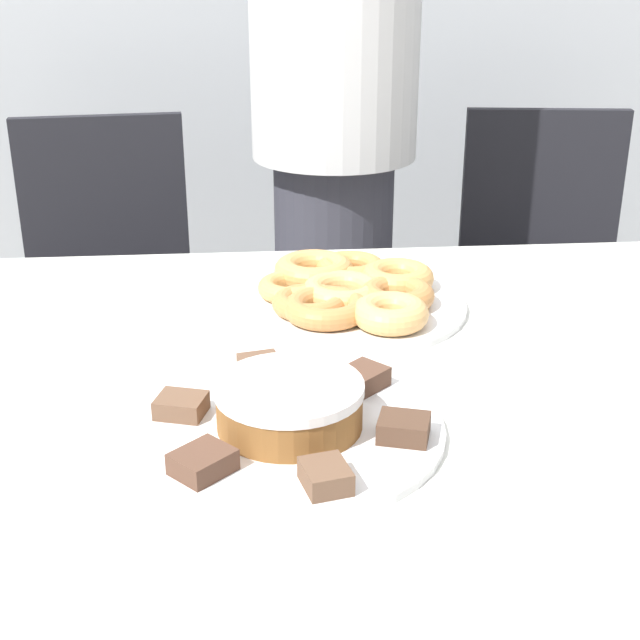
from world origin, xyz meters
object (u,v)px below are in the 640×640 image
office_chair_right (542,312)px  plate_cake (290,429)px  office_chair_left (113,326)px  frosted_cake (290,405)px  plate_donuts (342,304)px  person_standing (334,131)px

office_chair_right → plate_cake: bearing=-114.5°
office_chair_left → frosted_cake: 1.21m
plate_cake → plate_donuts: bearing=75.1°
person_standing → office_chair_right: person_standing is taller
plate_cake → office_chair_left: bearing=108.7°
person_standing → frosted_cake: size_ratio=10.08×
person_standing → plate_cake: (-0.15, -1.05, -0.14)m
office_chair_right → frosted_cake: office_chair_right is taller
plate_cake → plate_donuts: size_ratio=0.93×
office_chair_right → plate_donuts: bearing=-121.5°
office_chair_right → frosted_cake: size_ratio=5.36×
office_chair_right → frosted_cake: bearing=-114.5°
person_standing → plate_cake: 1.07m
plate_donuts → frosted_cake: 0.39m
person_standing → plate_cake: bearing=-98.3°
office_chair_right → plate_cake: office_chair_right is taller
frosted_cake → plate_cake: bearing=63.4°
plate_cake → plate_donuts: same height
plate_cake → office_chair_right: bearing=58.3°
office_chair_right → plate_cake: (-0.68, -1.10, 0.33)m
person_standing → office_chair_right: size_ratio=1.88×
office_chair_left → office_chair_right: 1.05m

